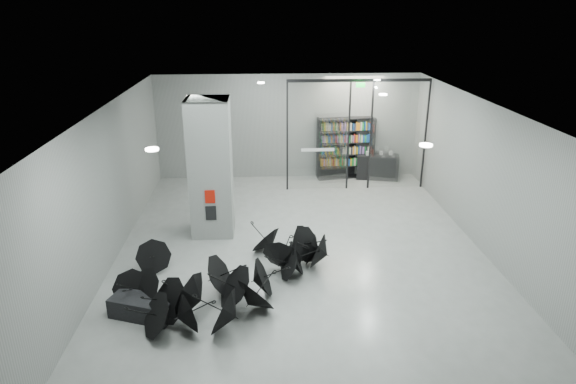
{
  "coord_description": "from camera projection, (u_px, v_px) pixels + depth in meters",
  "views": [
    {
      "loc": [
        -1.05,
        -11.78,
        6.41
      ],
      "look_at": [
        -0.3,
        1.5,
        1.4
      ],
      "focal_mm": 31.17,
      "sensor_mm": 36.0,
      "label": 1
    }
  ],
  "objects": [
    {
      "name": "exit_sign",
      "position": [
        361.0,
        85.0,
        17.05
      ],
      "size": [
        0.3,
        0.06,
        0.15
      ],
      "primitive_type": "cube",
      "color": "#0CE533",
      "rests_on": "room"
    },
    {
      "name": "umbrella_cluster",
      "position": [
        239.0,
        281.0,
        11.73
      ],
      "size": [
        5.5,
        4.86,
        1.33
      ],
      "color": "black",
      "rests_on": "ground"
    },
    {
      "name": "glass_partition",
      "position": [
        357.0,
        131.0,
        17.81
      ],
      "size": [
        5.06,
        0.08,
        4.0
      ],
      "color": "silver",
      "rests_on": "ground"
    },
    {
      "name": "info_panel",
      "position": [
        211.0,
        213.0,
        14.18
      ],
      "size": [
        0.3,
        0.03,
        0.42
      ],
      "primitive_type": "cube",
      "color": "black",
      "rests_on": "column"
    },
    {
      "name": "bench",
      "position": [
        142.0,
        307.0,
        10.87
      ],
      "size": [
        1.51,
        1.03,
        0.45
      ],
      "primitive_type": "cube",
      "rotation": [
        0.0,
        0.0,
        -0.35
      ],
      "color": "black",
      "rests_on": "ground"
    },
    {
      "name": "column",
      "position": [
        211.0,
        168.0,
        14.35
      ],
      "size": [
        1.2,
        1.2,
        4.0
      ],
      "primitive_type": "cube",
      "color": "slate",
      "rests_on": "ground"
    },
    {
      "name": "fire_cabinet",
      "position": [
        210.0,
        197.0,
        14.0
      ],
      "size": [
        0.28,
        0.04,
        0.38
      ],
      "primitive_type": "cube",
      "color": "#A50A07",
      "rests_on": "column"
    },
    {
      "name": "shop_counter",
      "position": [
        377.0,
        167.0,
        19.45
      ],
      "size": [
        1.69,
        0.95,
        0.95
      ],
      "primitive_type": "cube",
      "rotation": [
        0.0,
        0.0,
        -0.21
      ],
      "color": "black",
      "rests_on": "ground"
    },
    {
      "name": "room",
      "position": [
        304.0,
        158.0,
        12.32
      ],
      "size": [
        14.0,
        14.02,
        4.01
      ],
      "color": "gray",
      "rests_on": "ground"
    },
    {
      "name": "bookshelf",
      "position": [
        345.0,
        148.0,
        19.32
      ],
      "size": [
        2.2,
        0.77,
        2.37
      ],
      "primitive_type": null,
      "rotation": [
        0.0,
        0.0,
        0.16
      ],
      "color": "black",
      "rests_on": "ground"
    }
  ]
}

